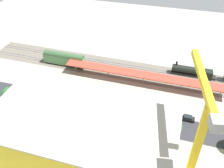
{
  "coord_description": "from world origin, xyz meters",
  "views": [
    {
      "loc": [
        -16.26,
        61.54,
        59.01
      ],
      "look_at": [
        0.52,
        -0.1,
        9.73
      ],
      "focal_mm": 41.43,
      "sensor_mm": 36.0,
      "label": 1
    }
  ],
  "objects_px": {
    "freight_coach_far": "(64,59)",
    "box_truck_0": "(78,119)",
    "parked_car_4": "(114,105)",
    "box_truck_1": "(70,116)",
    "locomotive": "(194,72)",
    "street_tree_1": "(102,112)",
    "parked_car_2": "(164,115)",
    "platform_canopy_near": "(144,75)",
    "street_tree_0": "(172,126)",
    "parked_car_0": "(212,125)",
    "parked_car_7": "(50,94)",
    "parked_car_3": "(138,110)",
    "construction_building": "(82,149)",
    "tower_crane": "(194,146)",
    "street_tree_4": "(75,110)",
    "parked_car_1": "(187,118)",
    "parked_car_5": "(95,102)",
    "parked_car_6": "(72,98)",
    "street_tree_2": "(10,95)",
    "traffic_light": "(20,97)"
  },
  "relations": [
    {
      "from": "freight_coach_far",
      "to": "box_truck_0",
      "type": "height_order",
      "value": "freight_coach_far"
    },
    {
      "from": "parked_car_4",
      "to": "box_truck_1",
      "type": "xyz_separation_m",
      "value": [
        11.77,
        9.66,
        0.86
      ]
    },
    {
      "from": "locomotive",
      "to": "box_truck_0",
      "type": "bearing_deg",
      "value": 46.42
    },
    {
      "from": "parked_car_4",
      "to": "street_tree_1",
      "type": "relative_size",
      "value": 0.56
    },
    {
      "from": "freight_coach_far",
      "to": "parked_car_2",
      "type": "xyz_separation_m",
      "value": [
        -42.74,
        19.72,
        -2.22
      ]
    },
    {
      "from": "platform_canopy_near",
      "to": "street_tree_0",
      "type": "xyz_separation_m",
      "value": [
        -12.07,
        24.38,
        1.39
      ]
    },
    {
      "from": "parked_car_2",
      "to": "parked_car_4",
      "type": "distance_m",
      "value": 16.45
    },
    {
      "from": "parked_car_0",
      "to": "parked_car_7",
      "type": "distance_m",
      "value": 54.32
    },
    {
      "from": "parked_car_3",
      "to": "parked_car_4",
      "type": "height_order",
      "value": "parked_car_3"
    },
    {
      "from": "box_truck_0",
      "to": "street_tree_1",
      "type": "bearing_deg",
      "value": -169.97
    },
    {
      "from": "parked_car_3",
      "to": "construction_building",
      "type": "relative_size",
      "value": 0.1
    },
    {
      "from": "parked_car_4",
      "to": "tower_crane",
      "type": "xyz_separation_m",
      "value": [
        -23.17,
        25.97,
        17.55
      ]
    },
    {
      "from": "street_tree_1",
      "to": "street_tree_4",
      "type": "distance_m",
      "value": 8.53
    },
    {
      "from": "parked_car_1",
      "to": "parked_car_3",
      "type": "relative_size",
      "value": 1.08
    },
    {
      "from": "locomotive",
      "to": "parked_car_1",
      "type": "xyz_separation_m",
      "value": [
        1.18,
        25.17,
        -1.09
      ]
    },
    {
      "from": "street_tree_4",
      "to": "box_truck_0",
      "type": "bearing_deg",
      "value": 139.92
    },
    {
      "from": "parked_car_5",
      "to": "box_truck_0",
      "type": "relative_size",
      "value": 0.48
    },
    {
      "from": "freight_coach_far",
      "to": "tower_crane",
      "type": "distance_m",
      "value": 68.81
    },
    {
      "from": "parked_car_3",
      "to": "box_truck_1",
      "type": "relative_size",
      "value": 0.46
    },
    {
      "from": "tower_crane",
      "to": "box_truck_1",
      "type": "distance_m",
      "value": 42.02
    },
    {
      "from": "parked_car_1",
      "to": "parked_car_6",
      "type": "height_order",
      "value": "parked_car_1"
    },
    {
      "from": "parked_car_6",
      "to": "box_truck_1",
      "type": "relative_size",
      "value": 0.46
    },
    {
      "from": "parked_car_0",
      "to": "box_truck_1",
      "type": "bearing_deg",
      "value": 11.72
    },
    {
      "from": "locomotive",
      "to": "construction_building",
      "type": "bearing_deg",
      "value": 62.96
    },
    {
      "from": "platform_canopy_near",
      "to": "parked_car_7",
      "type": "height_order",
      "value": "platform_canopy_near"
    },
    {
      "from": "platform_canopy_near",
      "to": "parked_car_5",
      "type": "relative_size",
      "value": 14.06
    },
    {
      "from": "street_tree_4",
      "to": "parked_car_2",
      "type": "bearing_deg",
      "value": -161.03
    },
    {
      "from": "platform_canopy_near",
      "to": "street_tree_4",
      "type": "relative_size",
      "value": 8.58
    },
    {
      "from": "parked_car_6",
      "to": "box_truck_0",
      "type": "distance_m",
      "value": 11.99
    },
    {
      "from": "street_tree_0",
      "to": "parked_car_4",
      "type": "bearing_deg",
      "value": -25.74
    },
    {
      "from": "platform_canopy_near",
      "to": "street_tree_4",
      "type": "height_order",
      "value": "street_tree_4"
    },
    {
      "from": "box_truck_1",
      "to": "street_tree_2",
      "type": "xyz_separation_m",
      "value": [
        21.54,
        -1.46,
        2.97
      ]
    },
    {
      "from": "parked_car_7",
      "to": "box_truck_0",
      "type": "height_order",
      "value": "box_truck_0"
    },
    {
      "from": "locomotive",
      "to": "traffic_light",
      "type": "relative_size",
      "value": 2.61
    },
    {
      "from": "locomotive",
      "to": "box_truck_1",
      "type": "distance_m",
      "value": 50.75
    },
    {
      "from": "freight_coach_far",
      "to": "traffic_light",
      "type": "distance_m",
      "value": 27.67
    },
    {
      "from": "parked_car_0",
      "to": "street_tree_2",
      "type": "xyz_separation_m",
      "value": [
        64.6,
        7.48,
        3.87
      ]
    },
    {
      "from": "locomotive",
      "to": "box_truck_0",
      "type": "relative_size",
      "value": 1.86
    },
    {
      "from": "box_truck_1",
      "to": "street_tree_2",
      "type": "bearing_deg",
      "value": -3.87
    },
    {
      "from": "freight_coach_far",
      "to": "parked_car_3",
      "type": "height_order",
      "value": "freight_coach_far"
    },
    {
      "from": "street_tree_2",
      "to": "street_tree_4",
      "type": "distance_m",
      "value": 23.49
    },
    {
      "from": "platform_canopy_near",
      "to": "freight_coach_far",
      "type": "height_order",
      "value": "freight_coach_far"
    },
    {
      "from": "locomotive",
      "to": "parked_car_0",
      "type": "xyz_separation_m",
      "value": [
        -6.22,
        25.97,
        -1.12
      ]
    },
    {
      "from": "freight_coach_far",
      "to": "traffic_light",
      "type": "bearing_deg",
      "value": 82.93
    },
    {
      "from": "parked_car_5",
      "to": "traffic_light",
      "type": "bearing_deg",
      "value": 19.22
    },
    {
      "from": "freight_coach_far",
      "to": "parked_car_4",
      "type": "relative_size",
      "value": 3.88
    },
    {
      "from": "platform_canopy_near",
      "to": "construction_building",
      "type": "xyz_separation_m",
      "value": [
        8.23,
        40.98,
        5.06
      ]
    },
    {
      "from": "parked_car_4",
      "to": "street_tree_4",
      "type": "xyz_separation_m",
      "value": [
        9.85,
        9.41,
        3.62
      ]
    },
    {
      "from": "box_truck_1",
      "to": "traffic_light",
      "type": "height_order",
      "value": "traffic_light"
    },
    {
      "from": "parked_car_1",
      "to": "street_tree_0",
      "type": "height_order",
      "value": "street_tree_0"
    }
  ]
}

